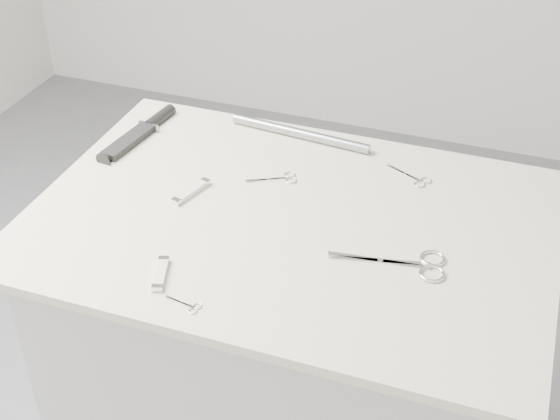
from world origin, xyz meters
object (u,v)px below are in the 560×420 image
(plinth, at_px, (289,385))
(embroidery_scissors_b, at_px, (414,178))
(sheathed_knife, at_px, (143,130))
(metal_rail, at_px, (300,133))
(embroidery_scissors_a, at_px, (280,179))
(pocket_knife_a, at_px, (191,191))
(large_shears, at_px, (414,264))
(tiny_scissors, at_px, (187,305))
(pocket_knife_b, at_px, (161,274))

(plinth, bearing_deg, embroidery_scissors_b, 47.80)
(sheathed_knife, height_order, metal_rail, sheathed_knife)
(embroidery_scissors_a, height_order, embroidery_scissors_b, same)
(embroidery_scissors_a, distance_m, pocket_knife_a, 0.19)
(large_shears, height_order, tiny_scissors, large_shears)
(sheathed_knife, bearing_deg, tiny_scissors, -137.37)
(plinth, xyz_separation_m, embroidery_scissors_b, (0.20, 0.22, 0.47))
(pocket_knife_a, bearing_deg, sheathed_knife, 65.02)
(pocket_knife_b, bearing_deg, sheathed_knife, 13.30)
(pocket_knife_a, distance_m, metal_rail, 0.32)
(embroidery_scissors_a, xyz_separation_m, sheathed_knife, (-0.35, 0.07, 0.01))
(plinth, bearing_deg, tiny_scissors, -105.59)
(large_shears, distance_m, embroidery_scissors_b, 0.28)
(large_shears, xyz_separation_m, sheathed_knife, (-0.67, 0.26, 0.01))
(pocket_knife_b, bearing_deg, embroidery_scissors_b, -55.78)
(large_shears, relative_size, metal_rail, 0.63)
(embroidery_scissors_b, bearing_deg, embroidery_scissors_a, -133.81)
(large_shears, bearing_deg, pocket_knife_a, 161.70)
(plinth, height_order, sheathed_knife, sheathed_knife)
(pocket_knife_a, distance_m, pocket_knife_b, 0.26)
(large_shears, distance_m, sheathed_knife, 0.72)
(large_shears, xyz_separation_m, pocket_knife_a, (-0.47, 0.07, 0.00))
(large_shears, distance_m, tiny_scissors, 0.40)
(embroidery_scissors_b, bearing_deg, metal_rail, -170.00)
(tiny_scissors, relative_size, pocket_knife_a, 0.66)
(pocket_knife_b, bearing_deg, tiny_scissors, -143.24)
(pocket_knife_b, bearing_deg, large_shears, -84.51)
(large_shears, bearing_deg, embroidery_scissors_b, 91.94)
(large_shears, xyz_separation_m, pocket_knife_b, (-0.41, -0.18, 0.00))
(pocket_knife_a, bearing_deg, pocket_knife_b, -150.14)
(pocket_knife_b, relative_size, metal_rail, 0.27)
(plinth, relative_size, metal_rail, 2.73)
(plinth, distance_m, sheathed_knife, 0.67)
(embroidery_scissors_b, height_order, metal_rail, metal_rail)
(plinth, bearing_deg, pocket_knife_a, 176.87)
(sheathed_knife, distance_m, pocket_knife_a, 0.28)
(embroidery_scissors_b, height_order, sheathed_knife, sheathed_knife)
(embroidery_scissors_a, height_order, pocket_knife_a, pocket_knife_a)
(sheathed_knife, height_order, pocket_knife_b, sheathed_knife)
(large_shears, bearing_deg, sheathed_knife, 149.69)
(plinth, height_order, embroidery_scissors_b, embroidery_scissors_b)
(embroidery_scissors_a, relative_size, pocket_knife_a, 1.00)
(plinth, distance_m, embroidery_scissors_a, 0.49)
(plinth, height_order, metal_rail, metal_rail)
(embroidery_scissors_b, xyz_separation_m, tiny_scissors, (-0.28, -0.51, -0.00))
(embroidery_scissors_b, height_order, pocket_knife_a, pocket_knife_a)
(embroidery_scissors_b, bearing_deg, plinth, -105.74)
(large_shears, height_order, sheathed_knife, sheathed_knife)
(pocket_knife_b, height_order, metal_rail, metal_rail)
(pocket_knife_a, xyz_separation_m, pocket_knife_b, (0.06, -0.25, -0.00))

